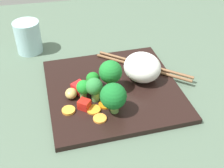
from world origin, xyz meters
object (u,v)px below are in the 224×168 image
Objects in this scene: drinking_glass at (28,37)px; rice_mound at (142,67)px; square_plate at (113,89)px; carrot_slice_0 at (105,104)px; chopstick_pair at (143,66)px; broccoli_floret_4 at (84,88)px.

rice_mound is at bearing -37.64° from drinking_glass.
square_plate is 3.28× the size of rice_mound.
carrot_slice_0 is 31.40cm from drinking_glass.
chopstick_pair reaches higher than square_plate.
rice_mound is (7.11, 1.86, 3.72)cm from square_plate.
chopstick_pair is at bearing 35.17° from square_plate.
drinking_glass is at bearing 120.04° from carrot_slice_0.
square_plate is 6.23× the size of broccoli_floret_4.
broccoli_floret_4 is 26.81cm from drinking_glass.
square_plate is 10.78cm from chopstick_pair.
drinking_glass is at bearing 130.49° from square_plate.
drinking_glass is (-25.47, 19.64, -0.10)cm from rice_mound.
chopstick_pair is at bearing 69.00° from rice_mound.
broccoli_floret_4 is at bearing -161.93° from rice_mound.
drinking_glass is at bearing 9.19° from chopstick_pair.
broccoli_floret_4 is 1.61× the size of carrot_slice_0.
chopstick_pair is (1.66, 4.32, -2.77)cm from rice_mound.
broccoli_floret_4 is 18.01cm from chopstick_pair.
rice_mound is at bearing 107.64° from chopstick_pair.
square_plate is 10.02× the size of carrot_slice_0.
carrot_slice_0 is at bearing 84.33° from chopstick_pair.
carrot_slice_0 is at bearing -142.88° from rice_mound.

